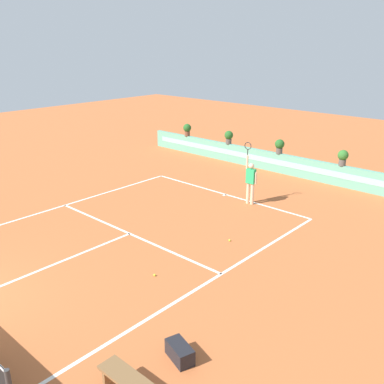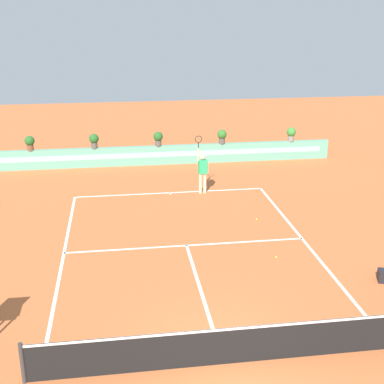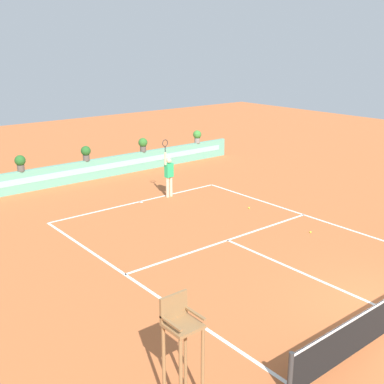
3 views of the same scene
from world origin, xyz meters
The scene contains 11 objects.
ground_plane centered at (0.00, 6.00, 0.00)m, with size 60.00×60.00×0.00m, color #BC6033.
court_lines centered at (0.00, 6.72, 0.00)m, with size 8.32×11.94×0.01m.
back_wall_barrier centered at (0.00, 16.39, 0.50)m, with size 18.00×0.21×1.00m.
gear_bag centered at (5.65, 3.05, 0.18)m, with size 0.70×0.36×0.36m, color black.
tennis_player centered at (1.41, 11.67, 1.05)m, with size 0.62×0.26×2.58m.
tennis_ball_near_baseline centered at (2.75, 5.02, 0.03)m, with size 0.07×0.07×0.07m, color #CCE033.
tennis_ball_mid_court centered at (2.97, 8.28, 0.03)m, with size 0.07×0.07×0.07m, color #CCE033.
potted_plant_right centered at (3.20, 16.39, 1.41)m, with size 0.48×0.48×0.72m.
potted_plant_far_left centered at (-6.49, 16.39, 1.41)m, with size 0.48×0.48×0.72m.
potted_plant_left centered at (-3.35, 16.39, 1.41)m, with size 0.48×0.48×0.72m.
potted_plant_centre centered at (-0.12, 16.39, 1.41)m, with size 0.48×0.48×0.72m.
Camera 1 is at (10.80, -2.25, 6.38)m, focal length 40.00 mm.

